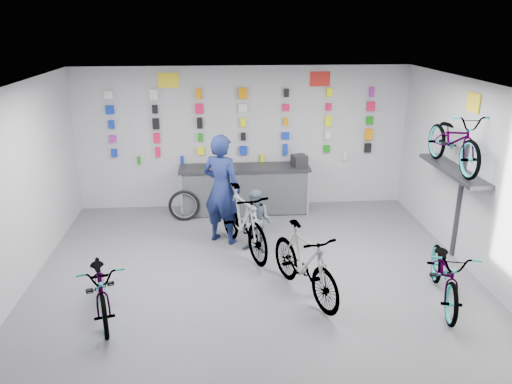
{
  "coord_description": "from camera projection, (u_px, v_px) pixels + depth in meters",
  "views": [
    {
      "loc": [
        -0.54,
        -6.36,
        3.88
      ],
      "look_at": [
        0.07,
        1.4,
        1.18
      ],
      "focal_mm": 35.0,
      "sensor_mm": 36.0,
      "label": 1
    }
  ],
  "objects": [
    {
      "name": "floor",
      "position": [
        259.0,
        300.0,
        7.3
      ],
      "size": [
        8.0,
        8.0,
        0.0
      ],
      "primitive_type": "plane",
      "color": "#56565B",
      "rests_on": "ground"
    },
    {
      "name": "ceiling",
      "position": [
        259.0,
        93.0,
        6.32
      ],
      "size": [
        8.0,
        8.0,
        0.0
      ],
      "primitive_type": "plane",
      "rotation": [
        3.14,
        0.0,
        0.0
      ],
      "color": "white",
      "rests_on": "wall_back"
    },
    {
      "name": "wall_back",
      "position": [
        243.0,
        138.0,
        10.58
      ],
      "size": [
        7.0,
        0.0,
        7.0
      ],
      "primitive_type": "plane",
      "rotation": [
        1.57,
        0.0,
        0.0
      ],
      "color": "#B9B8BB",
      "rests_on": "floor"
    },
    {
      "name": "wall_right",
      "position": [
        504.0,
        197.0,
        7.07
      ],
      "size": [
        0.0,
        8.0,
        8.0
      ],
      "primitive_type": "plane",
      "rotation": [
        1.57,
        0.0,
        -1.57
      ],
      "color": "#B9B8BB",
      "rests_on": "floor"
    },
    {
      "name": "counter",
      "position": [
        245.0,
        190.0,
        10.48
      ],
      "size": [
        2.7,
        0.66,
        1.0
      ],
      "color": "black",
      "rests_on": "floor"
    },
    {
      "name": "merch_wall",
      "position": [
        244.0,
        124.0,
        10.41
      ],
      "size": [
        5.57,
        0.08,
        1.56
      ],
      "color": "#112FAE",
      "rests_on": "wall_back"
    },
    {
      "name": "wall_bracket",
      "position": [
        454.0,
        175.0,
        8.2
      ],
      "size": [
        0.39,
        1.9,
        2.0
      ],
      "color": "#333338",
      "rests_on": "wall_right"
    },
    {
      "name": "sign_left",
      "position": [
        168.0,
        80.0,
        10.05
      ],
      "size": [
        0.42,
        0.02,
        0.3
      ],
      "primitive_type": "cube",
      "color": "yellow",
      "rests_on": "wall_back"
    },
    {
      "name": "sign_right",
      "position": [
        320.0,
        79.0,
        10.28
      ],
      "size": [
        0.42,
        0.02,
        0.3
      ],
      "primitive_type": "cube",
      "color": "red",
      "rests_on": "wall_back"
    },
    {
      "name": "sign_side",
      "position": [
        473.0,
        102.0,
        7.82
      ],
      "size": [
        0.02,
        0.4,
        0.3
      ],
      "primitive_type": "cube",
      "color": "yellow",
      "rests_on": "wall_right"
    },
    {
      "name": "bike_left",
      "position": [
        101.0,
        285.0,
        6.81
      ],
      "size": [
        1.04,
        1.8,
        0.89
      ],
      "primitive_type": "imported",
      "rotation": [
        0.0,
        0.0,
        0.28
      ],
      "color": "gray",
      "rests_on": "floor"
    },
    {
      "name": "bike_center",
      "position": [
        305.0,
        262.0,
        7.26
      ],
      "size": [
        1.13,
        1.85,
        1.08
      ],
      "primitive_type": "imported",
      "rotation": [
        0.0,
        0.0,
        0.38
      ],
      "color": "gray",
      "rests_on": "floor"
    },
    {
      "name": "bike_right",
      "position": [
        446.0,
        272.0,
        7.12
      ],
      "size": [
        1.03,
        1.88,
        0.93
      ],
      "primitive_type": "imported",
      "rotation": [
        0.0,
        0.0,
        -0.24
      ],
      "color": "gray",
      "rests_on": "floor"
    },
    {
      "name": "bike_service",
      "position": [
        243.0,
        220.0,
        8.64
      ],
      "size": [
        1.2,
        2.02,
        1.17
      ],
      "primitive_type": "imported",
      "rotation": [
        0.0,
        0.0,
        0.36
      ],
      "color": "gray",
      "rests_on": "floor"
    },
    {
      "name": "bike_wall",
      "position": [
        454.0,
        140.0,
        8.0
      ],
      "size": [
        0.63,
        1.8,
        0.95
      ],
      "primitive_type": "imported",
      "color": "gray",
      "rests_on": "wall_bracket"
    },
    {
      "name": "clerk",
      "position": [
        222.0,
        189.0,
        8.92
      ],
      "size": [
        0.88,
        0.79,
        2.01
      ],
      "primitive_type": "imported",
      "rotation": [
        0.0,
        0.0,
        2.61
      ],
      "color": "#151F4D",
      "rests_on": "floor"
    },
    {
      "name": "customer",
      "position": [
        257.0,
        222.0,
        8.63
      ],
      "size": [
        0.68,
        0.62,
        1.14
      ],
      "primitive_type": "imported",
      "rotation": [
        0.0,
        0.0,
        -0.41
      ],
      "color": "#4E5C6B",
      "rests_on": "floor"
    },
    {
      "name": "spare_wheel",
      "position": [
        184.0,
        206.0,
        10.09
      ],
      "size": [
        0.64,
        0.14,
        0.64
      ],
      "rotation": [
        0.0,
        0.0,
        0.03
      ],
      "color": "black",
      "rests_on": "floor"
    },
    {
      "name": "register",
      "position": [
        299.0,
        160.0,
        10.37
      ],
      "size": [
        0.34,
        0.36,
        0.22
      ],
      "primitive_type": "cube",
      "rotation": [
        0.0,
        0.0,
        0.24
      ],
      "color": "black",
      "rests_on": "counter"
    }
  ]
}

